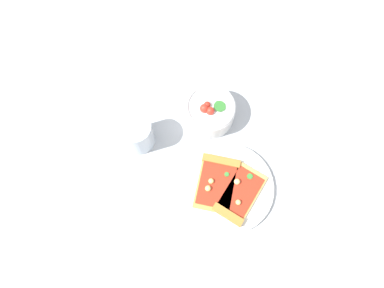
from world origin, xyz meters
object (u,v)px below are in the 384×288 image
Objects in this scene: pizza_slice_near at (238,197)px; salad_bowl at (210,111)px; soda_glass at (138,135)px; plate at (228,187)px; pizza_slice_far at (217,180)px.

pizza_slice_near is 1.24× the size of salad_bowl.
salad_bowl is 0.20m from soda_glass.
salad_bowl reaches higher than pizza_slice_near.
soda_glass is at bearing 166.47° from salad_bowl.
plate is 0.04m from pizza_slice_far.
pizza_slice_far is at bearing -62.99° from soda_glass.
pizza_slice_near is at bearing -107.33° from salad_bowl.
soda_glass is (-0.12, 0.24, 0.04)m from plate.
salad_bowl is at bearing 61.21° from pizza_slice_far.
pizza_slice_near is 0.97× the size of pizza_slice_far.
plate is at bearing -63.52° from pizza_slice_far.
soda_glass is (-0.13, 0.28, 0.03)m from pizza_slice_near.
salad_bowl is (0.07, 0.23, 0.02)m from pizza_slice_near.
soda_glass reaches higher than plate.
soda_glass is at bearing 114.50° from pizza_slice_near.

